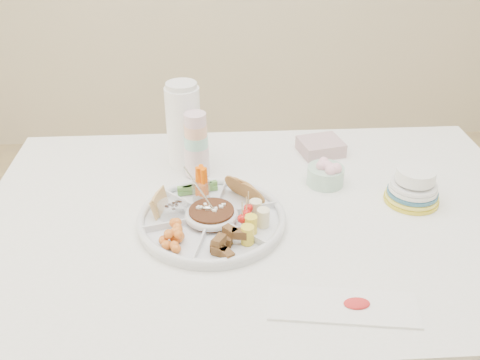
{
  "coord_description": "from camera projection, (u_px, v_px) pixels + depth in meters",
  "views": [
    {
      "loc": [
        -0.13,
        -1.19,
        1.57
      ],
      "look_at": [
        -0.05,
        0.06,
        0.83
      ],
      "focal_mm": 40.0,
      "sensor_mm": 36.0,
      "label": 1
    }
  ],
  "objects": [
    {
      "name": "pita_raisins",
      "position": [
        163.0,
        205.0,
        1.4
      ],
      "size": [
        0.13,
        0.13,
        0.06
      ],
      "primitive_type": null,
      "rotation": [
        0.0,
        0.0,
        0.27
      ],
      "color": "tan",
      "rests_on": "party_tray"
    },
    {
      "name": "bean_dip",
      "position": [
        212.0,
        215.0,
        1.38
      ],
      "size": [
        0.14,
        0.14,
        0.04
      ],
      "primitive_type": "cylinder",
      "rotation": [
        0.0,
        0.0,
        0.27
      ],
      "color": "#331C12",
      "rests_on": "party_tray"
    },
    {
      "name": "dining_table",
      "position": [
        259.0,
        315.0,
        1.64
      ],
      "size": [
        1.52,
        1.02,
        0.76
      ],
      "primitive_type": "cube",
      "color": "white",
      "rests_on": "floor"
    },
    {
      "name": "flower_bowl",
      "position": [
        326.0,
        172.0,
        1.55
      ],
      "size": [
        0.14,
        0.14,
        0.08
      ],
      "primitive_type": "cylinder",
      "rotation": [
        0.0,
        0.0,
        0.36
      ],
      "color": "#A5DEB5",
      "rests_on": "dining_table"
    },
    {
      "name": "party_tray",
      "position": [
        212.0,
        217.0,
        1.39
      ],
      "size": [
        0.47,
        0.47,
        0.04
      ],
      "primitive_type": "cylinder",
      "rotation": [
        0.0,
        0.0,
        0.27
      ],
      "color": "silver",
      "rests_on": "dining_table"
    },
    {
      "name": "tortillas",
      "position": [
        244.0,
        190.0,
        1.46
      ],
      "size": [
        0.12,
        0.12,
        0.06
      ],
      "primitive_type": null,
      "rotation": [
        0.0,
        0.0,
        0.27
      ],
      "color": "olive",
      "rests_on": "party_tray"
    },
    {
      "name": "placemat",
      "position": [
        343.0,
        306.0,
        1.13
      ],
      "size": [
        0.33,
        0.15,
        0.01
      ],
      "primitive_type": "cube",
      "rotation": [
        0.0,
        0.0,
        -0.15
      ],
      "color": "white",
      "rests_on": "dining_table"
    },
    {
      "name": "thermos",
      "position": [
        183.0,
        124.0,
        1.61
      ],
      "size": [
        0.11,
        0.11,
        0.27
      ],
      "primitive_type": "cylinder",
      "rotation": [
        0.0,
        0.0,
        0.02
      ],
      "color": "white",
      "rests_on": "dining_table"
    },
    {
      "name": "carrot_cucumber",
      "position": [
        198.0,
        179.0,
        1.47
      ],
      "size": [
        0.12,
        0.12,
        0.09
      ],
      "primitive_type": null,
      "rotation": [
        0.0,
        0.0,
        0.27
      ],
      "color": "#FF6100",
      "rests_on": "party_tray"
    },
    {
      "name": "banana_tomato",
      "position": [
        261.0,
        211.0,
        1.35
      ],
      "size": [
        0.13,
        0.13,
        0.09
      ],
      "primitive_type": null,
      "rotation": [
        0.0,
        0.0,
        0.27
      ],
      "color": "#FCEB67",
      "rests_on": "party_tray"
    },
    {
      "name": "cup_stack",
      "position": [
        196.0,
        145.0,
        1.57
      ],
      "size": [
        0.08,
        0.08,
        0.2
      ],
      "primitive_type": "cylinder",
      "rotation": [
        0.0,
        0.0,
        0.1
      ],
      "color": "white",
      "rests_on": "dining_table"
    },
    {
      "name": "cherries",
      "position": [
        174.0,
        236.0,
        1.29
      ],
      "size": [
        0.13,
        0.13,
        0.04
      ],
      "primitive_type": null,
      "rotation": [
        0.0,
        0.0,
        0.27
      ],
      "color": "orange",
      "rests_on": "party_tray"
    },
    {
      "name": "napkin_stack",
      "position": [
        321.0,
        147.0,
        1.73
      ],
      "size": [
        0.15,
        0.14,
        0.04
      ],
      "primitive_type": "cube",
      "rotation": [
        0.0,
        0.0,
        0.22
      ],
      "color": "#BE9A9E",
      "rests_on": "dining_table"
    },
    {
      "name": "granola_chunks",
      "position": [
        227.0,
        242.0,
        1.27
      ],
      "size": [
        0.12,
        0.12,
        0.04
      ],
      "primitive_type": null,
      "rotation": [
        0.0,
        0.0,
        0.27
      ],
      "color": "brown",
      "rests_on": "party_tray"
    },
    {
      "name": "plate_stack",
      "position": [
        413.0,
        186.0,
        1.47
      ],
      "size": [
        0.19,
        0.19,
        0.1
      ],
      "primitive_type": "cylinder",
      "rotation": [
        0.0,
        0.0,
        0.35
      ],
      "color": "yellow",
      "rests_on": "dining_table"
    }
  ]
}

